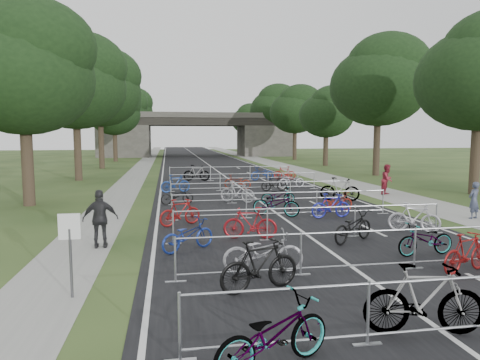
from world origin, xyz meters
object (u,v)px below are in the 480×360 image
at_px(overpass_bridge, 196,135).
at_px(pedestrian_a, 474,201).
at_px(bike_1, 424,300).
at_px(bike_0, 273,335).
at_px(pedestrian_c, 100,219).
at_px(park_sign, 70,240).
at_px(pedestrian_b, 387,180).

relative_size(overpass_bridge, pedestrian_a, 20.17).
bearing_deg(bike_1, bike_0, 113.74).
distance_m(pedestrian_a, pedestrian_c, 14.71).
distance_m(park_sign, pedestrian_a, 15.86).
xyz_separation_m(park_sign, bike_0, (3.55, -3.46, -0.73)).
bearing_deg(bike_1, pedestrian_a, -30.81).
relative_size(overpass_bridge, bike_1, 14.77).
bearing_deg(bike_1, overpass_bridge, 10.55).
bearing_deg(pedestrian_c, pedestrian_a, -175.93).
height_order(pedestrian_b, pedestrian_c, pedestrian_c).
relative_size(overpass_bridge, pedestrian_c, 17.21).
height_order(park_sign, bike_0, park_sign).
xyz_separation_m(park_sign, pedestrian_b, (14.68, 13.67, -0.38)).
bearing_deg(park_sign, overpass_bridge, 83.74).
distance_m(bike_1, pedestrian_c, 9.44).
distance_m(bike_1, pedestrian_b, 18.45).
height_order(overpass_bridge, bike_1, overpass_bridge).
bearing_deg(pedestrian_b, pedestrian_a, -129.22).
relative_size(park_sign, pedestrian_b, 1.03).
distance_m(overpass_bridge, pedestrian_b, 49.04).
bearing_deg(bike_1, park_sign, 77.12).
bearing_deg(pedestrian_b, bike_0, -161.17).
bearing_deg(pedestrian_c, bike_0, 110.52).
xyz_separation_m(bike_1, pedestrian_c, (-6.39, 6.94, 0.27)).
relative_size(bike_0, pedestrian_b, 1.16).
bearing_deg(bike_1, pedestrian_b, -15.77).
bearing_deg(pedestrian_a, park_sign, 3.78).
distance_m(bike_0, bike_1, 2.92).
height_order(bike_1, pedestrian_b, pedestrian_b).
bearing_deg(pedestrian_a, pedestrian_c, -11.13).
distance_m(bike_1, pedestrian_a, 12.25).
xyz_separation_m(bike_0, pedestrian_b, (11.13, 17.13, 0.35)).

